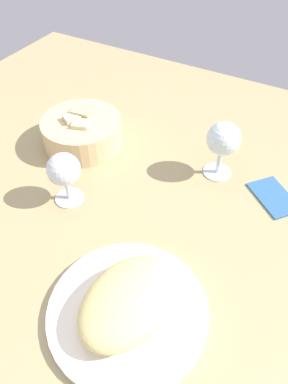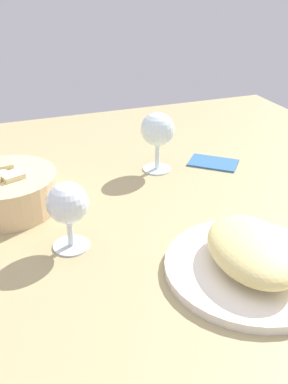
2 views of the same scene
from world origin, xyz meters
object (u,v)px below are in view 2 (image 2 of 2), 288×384
(plate, at_px, (250,268))
(folded_napkin, at_px, (213,162))
(bread_basket, at_px, (6,191))
(wine_glass_near, at_px, (158,132))
(wine_glass_far, at_px, (68,206))

(plate, relative_size, folded_napkin, 2.38)
(bread_basket, bearing_deg, wine_glass_near, -79.89)
(wine_glass_near, height_order, wine_glass_far, wine_glass_near)
(wine_glass_far, relative_size, folded_napkin, 1.07)
(plate, height_order, bread_basket, bread_basket)
(wine_glass_near, relative_size, folded_napkin, 1.21)
(wine_glass_far, height_order, folded_napkin, wine_glass_far)
(plate, height_order, wine_glass_far, wine_glass_far)
(bread_basket, distance_m, wine_glass_far, 0.20)
(wine_glass_near, height_order, folded_napkin, wine_glass_near)
(bread_basket, height_order, wine_glass_near, wine_glass_near)
(plate, distance_m, wine_glass_far, 0.30)
(wine_glass_far, distance_m, folded_napkin, 0.44)
(bread_basket, bearing_deg, folded_napkin, -84.68)
(folded_napkin, bearing_deg, bread_basket, 45.88)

